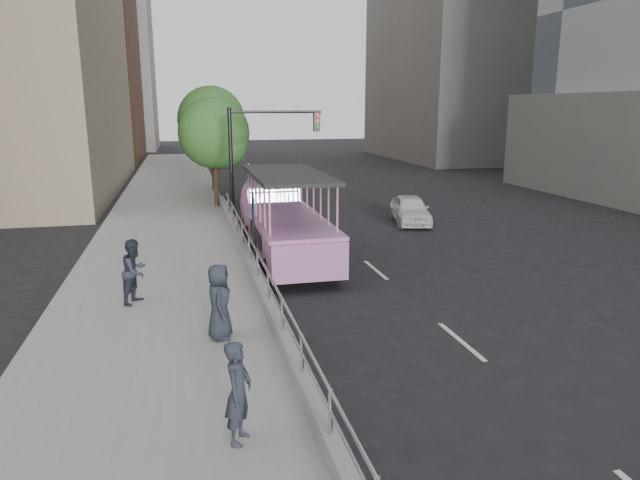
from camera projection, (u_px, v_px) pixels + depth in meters
ground at (389, 314)px, 14.70m from camera, size 160.00×160.00×0.00m
sidewalk at (167, 237)px, 22.83m from camera, size 5.50×80.00×0.30m
kerb_wall at (258, 282)px, 15.77m from camera, size 0.24×30.00×0.36m
guardrail at (258, 259)px, 15.62m from camera, size 0.07×22.00×0.71m
duck_boat at (282, 222)px, 20.59m from camera, size 2.38×9.31×3.09m
car at (410, 209)px, 26.06m from camera, size 2.30×4.03×1.29m
pedestrian_near at (238, 392)px, 8.44m from camera, size 0.59×0.69×1.61m
pedestrian_mid at (135, 271)px, 14.52m from camera, size 0.95×1.02×1.68m
pedestrian_far at (219, 302)px, 12.26m from camera, size 0.59×0.86×1.67m
parking_sign at (254, 224)px, 17.70m from camera, size 0.08×0.60×2.66m
traffic_signal at (258, 146)px, 25.34m from camera, size 4.20×0.32×5.20m
street_tree_near at (216, 136)px, 28.16m from camera, size 3.52×3.52×5.72m
street_tree_far at (213, 123)px, 33.77m from camera, size 3.97×3.97×6.45m
midrise_brick at (32, 21)px, 53.09m from camera, size 18.00×16.00×26.00m
midrise_stone_b at (85, 66)px, 69.38m from camera, size 16.00×14.00×20.00m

